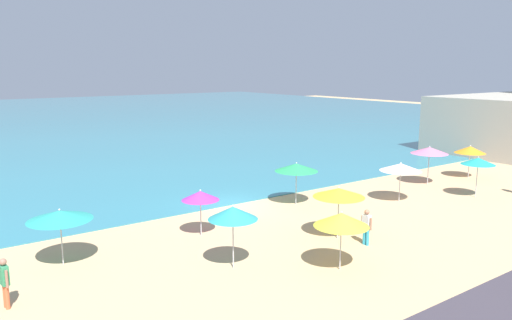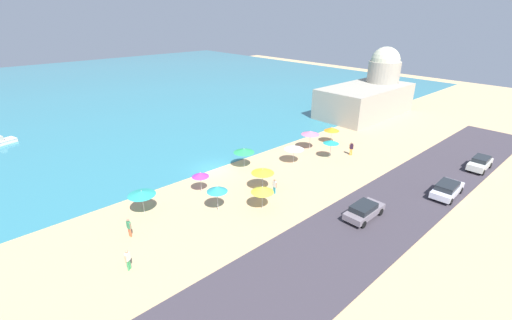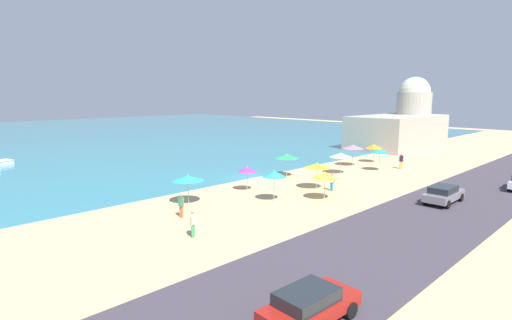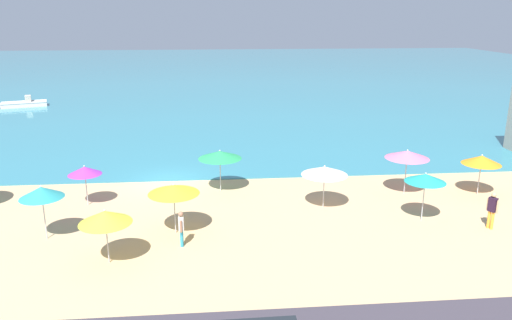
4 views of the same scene
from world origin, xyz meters
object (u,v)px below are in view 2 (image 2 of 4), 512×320
Objects in this scene: beach_umbrella_4 at (244,151)px; beach_umbrella_9 at (332,129)px; beach_umbrella_7 at (331,142)px; beach_umbrella_8 at (294,147)px; beach_umbrella_1 at (263,171)px; bather_0 at (129,227)px; beach_umbrella_6 at (262,190)px; beach_umbrella_3 at (310,133)px; beach_umbrella_2 at (200,175)px; beach_umbrella_5 at (142,193)px; bather_3 at (351,148)px; bather_2 at (128,259)px; harbor_fortress at (371,93)px; parked_car_1 at (364,210)px; parked_car_0 at (447,189)px; beach_umbrella_0 at (217,189)px; bather_1 at (274,186)px; parked_car_4 at (480,163)px.

beach_umbrella_9 is at bearing -7.35° from beach_umbrella_4.
beach_umbrella_8 is (-4.40, 2.11, -0.19)m from beach_umbrella_7.
beach_umbrella_1 reaches higher than bather_0.
beach_umbrella_4 is 9.36m from beach_umbrella_6.
beach_umbrella_3 is 1.11× the size of beach_umbrella_9.
beach_umbrella_4 is at bearing 12.39° from beach_umbrella_2.
beach_umbrella_1 is at bearing -167.52° from beach_umbrella_9.
bather_3 is (25.61, -4.91, -1.00)m from beach_umbrella_5.
bather_0 is 4.09m from bather_2.
beach_umbrella_4 is 18.98m from bather_2.
bather_0 is 48.05m from harbor_fortress.
beach_umbrella_3 is (17.23, 0.14, 0.39)m from beach_umbrella_2.
beach_umbrella_9 is 4.90m from bather_3.
parked_car_0 is at bearing -19.42° from parked_car_1.
beach_umbrella_1 is 0.13× the size of harbor_fortress.
beach_umbrella_1 is (5.71, 0.09, -0.08)m from beach_umbrella_0.
bather_1 is (6.07, -1.26, -1.31)m from beach_umbrella_0.
beach_umbrella_4 is 21.39m from parked_car_0.
beach_umbrella_7 is 1.47× the size of bather_2.
bather_2 is at bearing 157.42° from parked_car_1.
parked_car_4 is (24.41, -10.62, -1.15)m from beach_umbrella_6.
beach_umbrella_3 is 1.44× the size of bather_3.
bather_1 is (-7.08, -3.82, -1.12)m from beach_umbrella_8.
beach_umbrella_1 is at bearing 133.62° from parked_car_0.
bather_1 reaches higher than parked_car_0.
harbor_fortress is at bearing 12.04° from beach_umbrella_0.
beach_umbrella_6 is 1.39× the size of bather_0.
beach_umbrella_7 is at bearing -12.12° from beach_umbrella_2.
bather_1 is at bearing 107.47° from parked_car_1.
beach_umbrella_5 is 19.76m from parked_car_1.
beach_umbrella_2 is 7.48m from bather_1.
beach_umbrella_5 is at bearing 141.46° from beach_umbrella_6.
bather_2 is 0.94× the size of bather_3.
beach_umbrella_1 is 1.50× the size of bather_1.
beach_umbrella_9 is 1.45× the size of bather_1.
beach_umbrella_1 is at bearing 104.94° from bather_1.
beach_umbrella_0 reaches higher than bather_0.
beach_umbrella_3 is at bearing 81.51° from beach_umbrella_7.
beach_umbrella_1 is at bearing 148.83° from parked_car_4.
beach_umbrella_7 reaches higher than parked_car_0.
beach_umbrella_0 is at bearing 13.10° from bather_2.
beach_umbrella_1 reaches higher than parked_car_4.
beach_umbrella_3 is 5.21m from beach_umbrella_8.
harbor_fortress is at bearing 8.33° from bather_0.
beach_umbrella_5 reaches higher than parked_car_0.
beach_umbrella_8 is (18.39, -1.63, -0.00)m from beach_umbrella_5.
parked_car_0 is at bearing -21.50° from bather_2.
bather_3 is (29.76, 1.46, 0.06)m from bather_2.
bather_0 is at bearing -163.76° from beach_umbrella_2.
beach_umbrella_5 is at bearing 170.67° from beach_umbrella_7.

